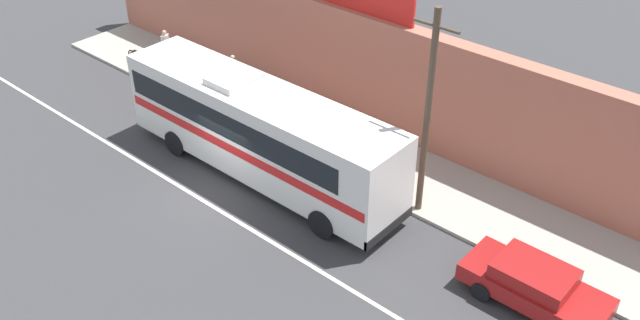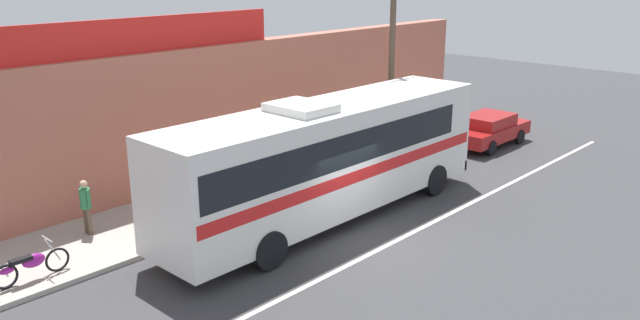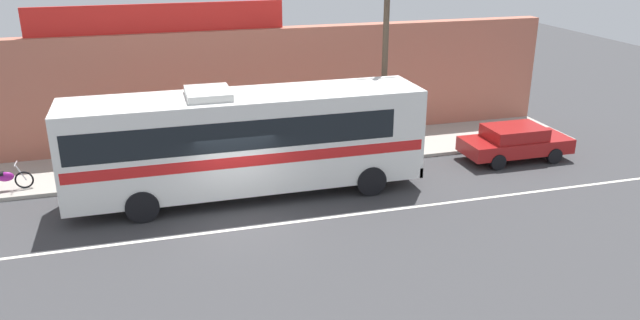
{
  "view_description": "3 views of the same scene",
  "coord_description": "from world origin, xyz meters",
  "px_view_note": "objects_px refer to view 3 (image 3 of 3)",
  "views": [
    {
      "loc": [
        16.04,
        -12.76,
        14.9
      ],
      "look_at": [
        3.4,
        1.77,
        1.91
      ],
      "focal_mm": 38.51,
      "sensor_mm": 36.0,
      "label": 1
    },
    {
      "loc": [
        -13.0,
        -10.62,
        7.53
      ],
      "look_at": [
        1.37,
        2.84,
        1.46
      ],
      "focal_mm": 36.13,
      "sensor_mm": 36.0,
      "label": 2
    },
    {
      "loc": [
        -2.51,
        -17.78,
        8.57
      ],
      "look_at": [
        3.04,
        1.48,
        1.1
      ],
      "focal_mm": 34.82,
      "sensor_mm": 36.0,
      "label": 3
    }
  ],
  "objects_px": {
    "parked_car": "(515,142)",
    "pedestrian_far_right": "(131,142)",
    "motorcycle_green": "(3,179)",
    "intercity_bus": "(244,138)",
    "utility_pole": "(385,60)",
    "pedestrian_by_curb": "(77,144)"
  },
  "relations": [
    {
      "from": "parked_car",
      "to": "pedestrian_far_right",
      "type": "xyz_separation_m",
      "value": [
        -14.46,
        2.96,
        0.38
      ]
    },
    {
      "from": "motorcycle_green",
      "to": "intercity_bus",
      "type": "bearing_deg",
      "value": -16.57
    },
    {
      "from": "pedestrian_far_right",
      "to": "utility_pole",
      "type": "bearing_deg",
      "value": -8.93
    },
    {
      "from": "motorcycle_green",
      "to": "utility_pole",
      "type": "bearing_deg",
      "value": -1.45
    },
    {
      "from": "parked_car",
      "to": "motorcycle_green",
      "type": "xyz_separation_m",
      "value": [
        -18.76,
        1.83,
        -0.17
      ]
    },
    {
      "from": "intercity_bus",
      "to": "utility_pole",
      "type": "relative_size",
      "value": 1.6
    },
    {
      "from": "intercity_bus",
      "to": "parked_car",
      "type": "distance_m",
      "value": 10.85
    },
    {
      "from": "pedestrian_far_right",
      "to": "intercity_bus",
      "type": "bearing_deg",
      "value": -43.53
    },
    {
      "from": "intercity_bus",
      "to": "motorcycle_green",
      "type": "xyz_separation_m",
      "value": [
        -8.0,
        2.38,
        -1.5
      ]
    },
    {
      "from": "motorcycle_green",
      "to": "pedestrian_by_curb",
      "type": "height_order",
      "value": "pedestrian_by_curb"
    },
    {
      "from": "intercity_bus",
      "to": "motorcycle_green",
      "type": "bearing_deg",
      "value": 163.43
    },
    {
      "from": "parked_car",
      "to": "pedestrian_by_curb",
      "type": "xyz_separation_m",
      "value": [
        -16.43,
        3.44,
        0.32
      ]
    },
    {
      "from": "intercity_bus",
      "to": "motorcycle_green",
      "type": "height_order",
      "value": "intercity_bus"
    },
    {
      "from": "motorcycle_green",
      "to": "pedestrian_far_right",
      "type": "height_order",
      "value": "pedestrian_far_right"
    },
    {
      "from": "parked_car",
      "to": "pedestrian_by_curb",
      "type": "relative_size",
      "value": 2.67
    },
    {
      "from": "motorcycle_green",
      "to": "pedestrian_by_curb",
      "type": "relative_size",
      "value": 1.19
    },
    {
      "from": "pedestrian_far_right",
      "to": "pedestrian_by_curb",
      "type": "height_order",
      "value": "pedestrian_far_right"
    },
    {
      "from": "intercity_bus",
      "to": "pedestrian_by_curb",
      "type": "bearing_deg",
      "value": 144.83
    },
    {
      "from": "motorcycle_green",
      "to": "pedestrian_far_right",
      "type": "distance_m",
      "value": 4.48
    },
    {
      "from": "motorcycle_green",
      "to": "pedestrian_by_curb",
      "type": "bearing_deg",
      "value": 34.69
    },
    {
      "from": "intercity_bus",
      "to": "utility_pole",
      "type": "xyz_separation_m",
      "value": [
        5.74,
        2.03,
        1.89
      ]
    },
    {
      "from": "motorcycle_green",
      "to": "parked_car",
      "type": "bearing_deg",
      "value": -5.56
    }
  ]
}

